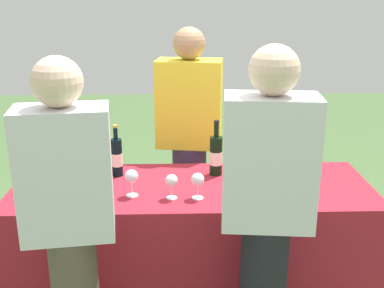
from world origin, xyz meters
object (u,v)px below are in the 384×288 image
object	(u,v)px
wine_bottle_0	(68,159)
wine_glass_2	(198,180)
wine_bottle_1	(117,157)
wine_glass_1	(172,181)
wine_glass_3	(247,182)
server_pouring	(190,137)
guest_0	(69,220)
wine_glass_0	(132,177)
menu_board	(273,176)
ice_bucket	(69,172)
guest_1	(267,209)
wine_bottle_2	(216,155)
wine_glass_4	(295,174)
wine_bottle_3	(291,159)

from	to	relation	value
wine_bottle_0	wine_glass_2	world-z (taller)	wine_bottle_0
wine_bottle_0	wine_bottle_1	xyz separation A→B (m)	(0.28, 0.02, 0.00)
wine_glass_1	wine_glass_3	size ratio (longest dim) A/B	0.96
wine_glass_3	server_pouring	distance (m)	0.88
wine_bottle_0	guest_0	size ratio (longest dim) A/B	0.21
wine_glass_1	wine_glass_3	xyz separation A→B (m)	(0.40, -0.02, 0.00)
wine_glass_0	menu_board	size ratio (longest dim) A/B	0.18
wine_bottle_0	ice_bucket	distance (m)	0.19
wine_bottle_0	wine_glass_2	bearing A→B (deg)	-23.58
menu_board	wine_bottle_1	bearing A→B (deg)	-156.46
wine_glass_1	guest_1	distance (m)	0.59
wine_bottle_0	ice_bucket	world-z (taller)	wine_bottle_0
wine_bottle_2	server_pouring	distance (m)	0.49
wine_bottle_2	wine_glass_1	size ratio (longest dim) A/B	2.48
wine_glass_1	guest_0	distance (m)	0.62
server_pouring	wine_glass_4	bearing A→B (deg)	137.49
wine_glass_2	guest_1	distance (m)	0.49
wine_bottle_3	guest_1	bearing A→B (deg)	-111.61
wine_glass_0	wine_bottle_2	bearing A→B (deg)	32.30
ice_bucket	guest_1	distance (m)	1.14
server_pouring	wine_bottle_3	bearing A→B (deg)	145.44
wine_bottle_3	wine_glass_4	bearing A→B (deg)	-93.85
guest_1	menu_board	bearing A→B (deg)	82.79
wine_glass_3	guest_1	xyz separation A→B (m)	(0.04, -0.37, 0.02)
wine_glass_0	guest_1	size ratio (longest dim) A/B	0.09
wine_glass_0	menu_board	distance (m)	1.54
wine_glass_0	wine_glass_2	xyz separation A→B (m)	(0.35, -0.04, -0.01)
wine_bottle_3	server_pouring	distance (m)	0.80
menu_board	server_pouring	bearing A→B (deg)	-166.30
wine_bottle_3	wine_glass_1	xyz separation A→B (m)	(-0.70, -0.27, -0.02)
wine_glass_3	guest_1	distance (m)	0.37
guest_0	wine_glass_4	bearing A→B (deg)	17.95
guest_0	menu_board	bearing A→B (deg)	44.18
wine_bottle_2	wine_glass_4	size ratio (longest dim) A/B	2.58
wine_glass_2	ice_bucket	size ratio (longest dim) A/B	0.69
guest_0	wine_glass_1	bearing A→B (deg)	36.65
wine_glass_1	ice_bucket	world-z (taller)	ice_bucket
wine_bottle_3	guest_1	size ratio (longest dim) A/B	0.20
wine_bottle_1	server_pouring	size ratio (longest dim) A/B	0.20
wine_glass_0	ice_bucket	distance (m)	0.37
wine_glass_4	wine_bottle_2	bearing A→B (deg)	151.00
wine_glass_0	server_pouring	world-z (taller)	server_pouring
wine_glass_1	guest_0	bearing A→B (deg)	-135.91
wine_bottle_1	wine_glass_3	size ratio (longest dim) A/B	2.21
wine_glass_2	menu_board	xyz separation A→B (m)	(0.64, 1.13, -0.43)
menu_board	guest_1	bearing A→B (deg)	-114.25
wine_bottle_1	menu_board	distance (m)	1.43
wine_bottle_0	wine_glass_4	bearing A→B (deg)	-9.56
wine_glass_2	wine_glass_3	xyz separation A→B (m)	(0.26, -0.02, -0.00)
wine_glass_2	guest_0	distance (m)	0.73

